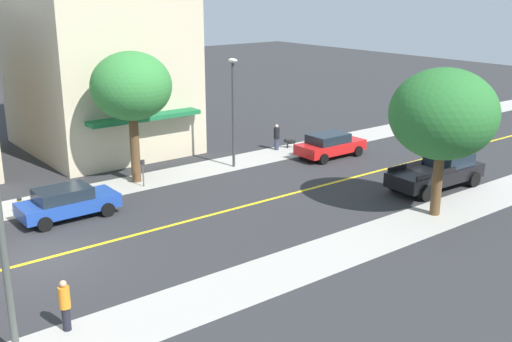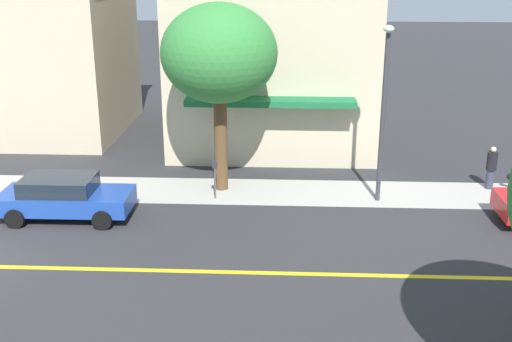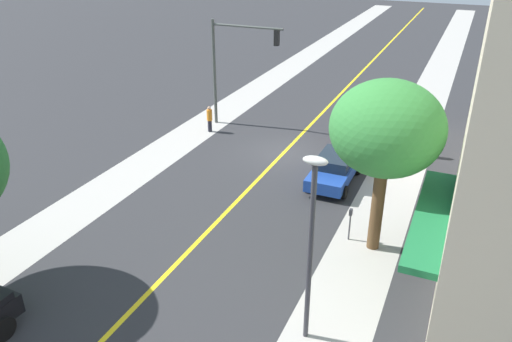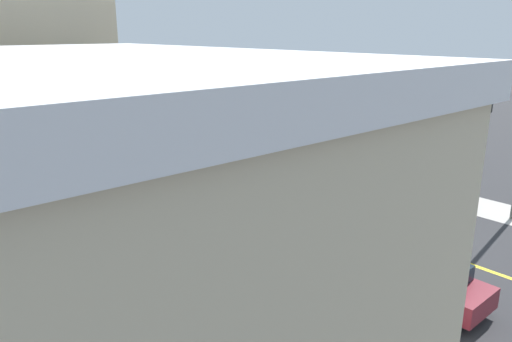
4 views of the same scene
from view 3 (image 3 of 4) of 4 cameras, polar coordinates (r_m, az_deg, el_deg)
ground_plane at (r=28.76m, az=3.14°, el=2.05°), size 140.00×140.00×0.00m
sidewalk_left at (r=27.41m, az=15.70°, el=-0.19°), size 2.73×126.00×0.01m
sidewalk_right at (r=31.38m, az=-7.84°, el=3.95°), size 2.73×126.00×0.01m
road_centerline_stripe at (r=28.76m, az=3.14°, el=2.06°), size 0.20×126.00×0.00m
street_tree_right_corner at (r=18.73m, az=14.64°, el=4.59°), size 4.16×4.16×6.89m
fire_hydrant at (r=26.62m, az=13.59°, el=0.26°), size 0.44×0.24×0.84m
parking_meter at (r=20.80m, az=10.66°, el=-5.48°), size 0.12×0.18×1.44m
traffic_light_mast at (r=31.60m, az=-2.57°, el=12.83°), size 4.70×0.32×6.65m
street_lamp at (r=14.38m, az=6.31°, el=-6.95°), size 0.70×0.36×6.22m
blue_sedan_left_curb at (r=25.45m, az=8.94°, el=0.33°), size 2.06×4.35×1.45m
maroon_sedan_left_curb at (r=30.99m, az=12.20°, el=4.84°), size 2.03×4.28×1.46m
pedestrian_orange_shirt at (r=31.66m, az=-5.30°, el=5.97°), size 0.34×0.34×1.65m
pedestrian_blue_shirt at (r=29.44m, az=18.52°, el=3.32°), size 0.37×0.37×1.84m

